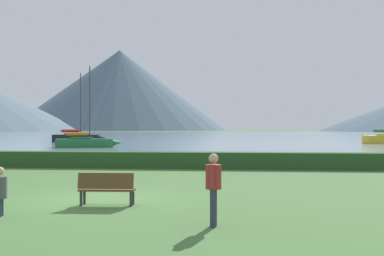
# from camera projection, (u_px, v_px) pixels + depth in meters

# --- Properties ---
(ground_plane) EXTENTS (1000.00, 1000.00, 0.00)m
(ground_plane) POSITION_uv_depth(u_px,v_px,m) (100.00, 199.00, 14.07)
(ground_plane) COLOR #477038
(harbor_water) EXTENTS (320.00, 246.00, 0.00)m
(harbor_water) POSITION_uv_depth(u_px,v_px,m) (220.00, 135.00, 150.52)
(harbor_water) COLOR gray
(harbor_water) RESTS_ON ground_plane
(hedge_line) EXTENTS (80.00, 1.20, 0.90)m
(hedge_line) POSITION_uv_depth(u_px,v_px,m) (158.00, 160.00, 25.03)
(hedge_line) COLOR #284C23
(hedge_line) RESTS_ON ground_plane
(sailboat_slip_3) EXTENTS (8.60, 3.28, 11.17)m
(sailboat_slip_3) POSITION_uv_depth(u_px,v_px,m) (77.00, 137.00, 73.02)
(sailboat_slip_3) COLOR black
(sailboat_slip_3) RESTS_ON harbor_water
(sailboat_slip_4) EXTENTS (7.47, 3.76, 9.32)m
(sailboat_slip_4) POSITION_uv_depth(u_px,v_px,m) (86.00, 142.00, 51.51)
(sailboat_slip_4) COLOR #236B38
(sailboat_slip_4) RESTS_ON harbor_water
(park_bench_near_path) EXTENTS (1.61, 0.54, 0.95)m
(park_bench_near_path) POSITION_uv_depth(u_px,v_px,m) (107.00, 187.00, 12.87)
(park_bench_near_path) COLOR brown
(park_bench_near_path) RESTS_ON ground_plane
(person_seated_viewer) EXTENTS (0.36, 0.56, 1.25)m
(person_seated_viewer) POSITION_uv_depth(u_px,v_px,m) (0.00, 189.00, 11.34)
(person_seated_viewer) COLOR #2D3347
(person_seated_viewer) RESTS_ON ground_plane
(person_standing_walker) EXTENTS (0.36, 0.57, 1.65)m
(person_standing_walker) POSITION_uv_depth(u_px,v_px,m) (213.00, 183.00, 10.16)
(person_standing_walker) COLOR #2D3347
(person_standing_walker) RESTS_ON ground_plane
(distant_hill_east_ridge) EXTENTS (202.20, 202.20, 76.15)m
(distant_hill_east_ridge) POSITION_uv_depth(u_px,v_px,m) (120.00, 90.00, 425.83)
(distant_hill_east_ridge) COLOR #4C6070
(distant_hill_east_ridge) RESTS_ON ground_plane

